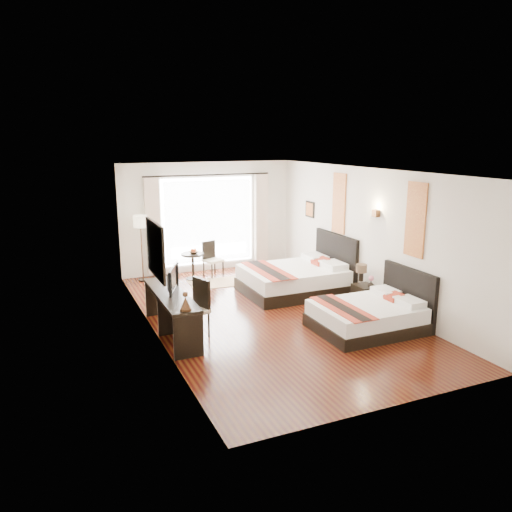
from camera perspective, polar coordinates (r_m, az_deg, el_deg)
name	(u,v)px	position (r m, az deg, el deg)	size (l,w,h in m)	color
floor	(269,315)	(9.86, 1.51, -6.75)	(4.50, 7.50, 0.01)	#330A09
ceiling	(270,171)	(9.28, 1.62, 9.69)	(4.50, 7.50, 0.02)	white
wall_headboard	(368,236)	(10.60, 12.64, 2.24)	(0.01, 7.50, 2.80)	silver
wall_desk	(152,256)	(8.78, -11.84, 0.01)	(0.01, 7.50, 2.80)	silver
wall_window	(208,217)	(12.90, -5.52, 4.45)	(4.50, 0.01, 2.80)	silver
wall_entry	(399,303)	(6.39, 15.98, -5.24)	(4.50, 0.01, 2.80)	silver
window_glass	(208,221)	(12.90, -5.49, 4.00)	(2.40, 0.02, 2.20)	white
sheer_curtain	(209,221)	(12.85, -5.40, 3.96)	(2.30, 0.02, 2.10)	white
drape_left	(153,226)	(12.45, -11.70, 3.34)	(0.35, 0.14, 2.35)	#C1AC96
drape_right	(261,219)	(13.33, 0.60, 4.27)	(0.35, 0.14, 2.35)	#C1AC96
art_panel_near	(416,220)	(9.41, 17.77, 3.96)	(0.03, 0.50, 1.35)	maroon
art_panel_far	(339,203)	(11.40, 9.46, 5.95)	(0.03, 0.50, 1.35)	maroon
wall_sconce	(376,213)	(10.24, 13.53, 4.77)	(0.10, 0.14, 0.14)	#462B19
mirror_frame	(155,250)	(8.56, -11.44, 0.72)	(0.04, 1.25, 0.95)	black
mirror_glass	(157,250)	(8.56, -11.27, 0.73)	(0.01, 1.12, 0.82)	white
bed_near	(370,315)	(9.29, 12.95, -6.54)	(1.89, 1.47, 1.06)	black
bed_far	(297,278)	(11.20, 4.67, -2.53)	(2.23, 1.74, 1.26)	black
nightstand	(364,296)	(10.52, 12.28, -4.45)	(0.37, 0.46, 0.45)	black
table_lamp	(361,270)	(10.48, 11.96, -1.53)	(0.22, 0.22, 0.36)	black
vase	(371,282)	(10.28, 13.01, -2.88)	(0.13, 0.13, 0.14)	black
console_desk	(171,314)	(8.93, -9.64, -6.51)	(0.50, 2.20, 0.76)	black
television	(169,279)	(8.87, -9.87, -2.61)	(0.76, 0.10, 0.44)	black
bronze_figurine	(186,302)	(7.87, -8.05, -5.25)	(0.18, 0.18, 0.27)	#462B19
desk_chair	(194,320)	(8.79, -7.14, -7.22)	(0.60, 0.60, 1.01)	beige
floor_lamp	(141,226)	(12.16, -13.06, 3.38)	(0.32, 0.32, 1.60)	black
side_table	(193,266)	(12.27, -7.22, -1.18)	(0.57, 0.57, 0.65)	black
fruit_bowl	(194,252)	(12.17, -7.14, 0.41)	(0.21, 0.21, 0.05)	#422617
window_chair	(213,266)	(12.51, -4.95, -1.12)	(0.51, 0.51, 0.88)	beige
jute_rug	(216,283)	(11.97, -4.63, -3.07)	(1.23, 0.84, 0.01)	tan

